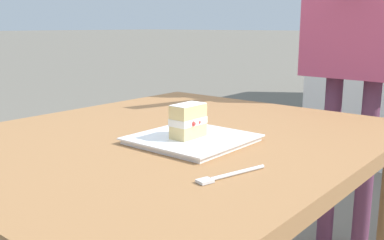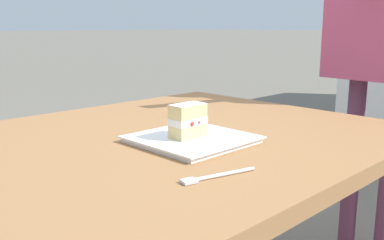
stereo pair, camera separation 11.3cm
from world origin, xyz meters
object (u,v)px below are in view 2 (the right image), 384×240
object	(u,v)px
patio_table	(175,165)
dessert_fork	(214,176)
diner_person	(383,15)
cake_slice	(188,121)
dessert_plate	(192,139)

from	to	relation	value
patio_table	dessert_fork	xyz separation A→B (m)	(-0.19, -0.33, 0.10)
patio_table	diner_person	bearing A→B (deg)	-9.40
patio_table	cake_slice	distance (m)	0.19
cake_slice	dessert_fork	distance (m)	0.28
cake_slice	diner_person	xyz separation A→B (m)	(1.01, -0.06, 0.28)
dessert_fork	dessert_plate	bearing A→B (deg)	54.66
patio_table	dessert_fork	distance (m)	0.39
dessert_plate	dessert_fork	xyz separation A→B (m)	(-0.16, -0.23, -0.00)
cake_slice	diner_person	world-z (taller)	diner_person
dessert_plate	diner_person	xyz separation A→B (m)	(0.99, -0.05, 0.33)
patio_table	dessert_plate	bearing A→B (deg)	-108.37
cake_slice	dessert_fork	size ratio (longest dim) A/B	0.55
patio_table	diner_person	world-z (taller)	diner_person
patio_table	cake_slice	size ratio (longest dim) A/B	13.10
dessert_plate	diner_person	bearing A→B (deg)	-3.15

